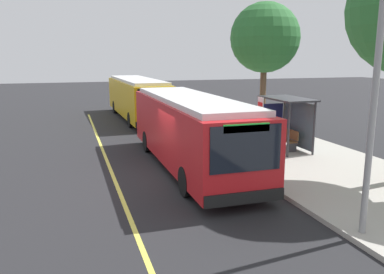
% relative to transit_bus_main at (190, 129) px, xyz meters
% --- Properties ---
extents(ground_plane, '(120.00, 120.00, 0.00)m').
position_rel_transit_bus_main_xyz_m(ground_plane, '(1.14, -1.01, -1.62)').
color(ground_plane, '#232326').
extents(sidewalk_curb, '(44.00, 6.40, 0.15)m').
position_rel_transit_bus_main_xyz_m(sidewalk_curb, '(1.14, 4.99, -1.54)').
color(sidewalk_curb, '#A8A399').
rests_on(sidewalk_curb, ground_plane).
extents(lane_stripe_center, '(36.00, 0.14, 0.01)m').
position_rel_transit_bus_main_xyz_m(lane_stripe_center, '(1.14, -3.21, -1.61)').
color(lane_stripe_center, '#E0D64C').
rests_on(lane_stripe_center, ground_plane).
extents(transit_bus_main, '(10.71, 2.61, 2.95)m').
position_rel_transit_bus_main_xyz_m(transit_bus_main, '(0.00, 0.00, 0.00)').
color(transit_bus_main, red).
rests_on(transit_bus_main, ground_plane).
extents(transit_bus_second, '(11.58, 2.86, 2.95)m').
position_rel_transit_bus_main_xyz_m(transit_bus_second, '(-13.61, 0.17, 0.00)').
color(transit_bus_second, gold).
rests_on(transit_bus_second, ground_plane).
extents(bus_shelter, '(2.90, 1.60, 2.48)m').
position_rel_transit_bus_main_xyz_m(bus_shelter, '(-1.23, 5.26, 0.30)').
color(bus_shelter, '#333338').
rests_on(bus_shelter, sidewalk_curb).
extents(waiting_bench, '(1.60, 0.48, 0.95)m').
position_rel_transit_bus_main_xyz_m(waiting_bench, '(-1.21, 5.23, -0.98)').
color(waiting_bench, brown).
rests_on(waiting_bench, sidewalk_curb).
extents(route_sign_post, '(0.44, 0.08, 2.80)m').
position_rel_transit_bus_main_xyz_m(route_sign_post, '(1.00, 2.66, 0.34)').
color(route_sign_post, '#333338').
rests_on(route_sign_post, sidewalk_curb).
extents(pedestrian_commuter, '(0.24, 0.40, 1.69)m').
position_rel_transit_bus_main_xyz_m(pedestrian_commuter, '(-3.31, 3.63, -0.50)').
color(pedestrian_commuter, '#282D47').
rests_on(pedestrian_commuter, sidewalk_curb).
extents(street_tree_near_shelter, '(4.01, 4.01, 7.44)m').
position_rel_transit_bus_main_xyz_m(street_tree_near_shelter, '(-5.80, 6.32, 3.95)').
color(street_tree_near_shelter, brown).
rests_on(street_tree_near_shelter, sidewalk_curb).
extents(utility_pole, '(0.16, 0.16, 6.40)m').
position_rel_transit_bus_main_xyz_m(utility_pole, '(7.53, 2.22, 1.73)').
color(utility_pole, gray).
rests_on(utility_pole, sidewalk_curb).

